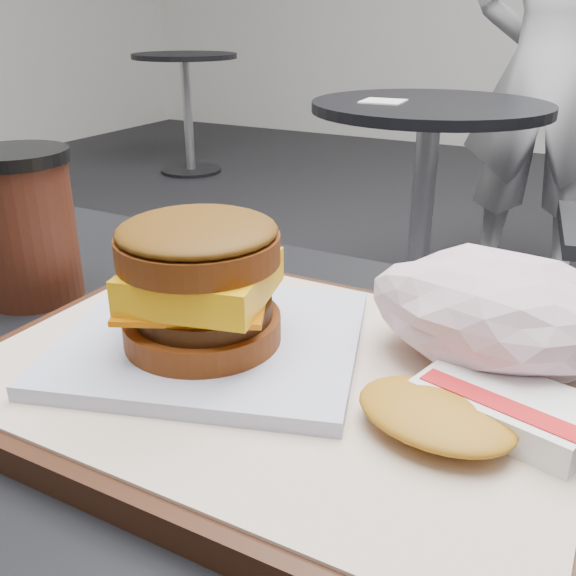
% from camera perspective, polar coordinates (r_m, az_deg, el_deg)
% --- Properties ---
extents(serving_tray, '(0.38, 0.28, 0.02)m').
position_cam_1_polar(serving_tray, '(0.41, -0.61, -8.01)').
color(serving_tray, black).
rests_on(serving_tray, customer_table).
extents(breakfast_sandwich, '(0.23, 0.22, 0.09)m').
position_cam_1_polar(breakfast_sandwich, '(0.41, -7.46, -0.74)').
color(breakfast_sandwich, silver).
rests_on(breakfast_sandwich, serving_tray).
extents(hash_brown, '(0.13, 0.11, 0.02)m').
position_cam_1_polar(hash_brown, '(0.36, 16.22, -10.29)').
color(hash_brown, white).
rests_on(hash_brown, serving_tray).
extents(crumpled_wrapper, '(0.15, 0.12, 0.07)m').
position_cam_1_polar(crumpled_wrapper, '(0.42, 18.07, -1.92)').
color(crumpled_wrapper, white).
rests_on(crumpled_wrapper, serving_tray).
extents(coffee_cup, '(0.09, 0.09, 0.12)m').
position_cam_1_polar(coffee_cup, '(0.57, -22.32, 5.14)').
color(coffee_cup, '#3A170E').
rests_on(coffee_cup, customer_table).
extents(neighbor_table, '(0.70, 0.70, 0.75)m').
position_cam_1_polar(neighbor_table, '(2.03, 12.10, 10.28)').
color(neighbor_table, black).
rests_on(neighbor_table, ground).
extents(napkin, '(0.13, 0.13, 0.00)m').
position_cam_1_polar(napkin, '(1.97, 8.46, 16.10)').
color(napkin, white).
rests_on(napkin, neighbor_table).
extents(patron, '(0.61, 0.44, 1.57)m').
position_cam_1_polar(patron, '(2.63, 22.15, 17.28)').
color(patron, silver).
rests_on(patron, ground).
extents(bg_table_mid, '(0.66, 0.66, 0.75)m').
position_cam_1_polar(bg_table_mid, '(4.35, -9.05, 17.43)').
color(bg_table_mid, black).
rests_on(bg_table_mid, ground).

